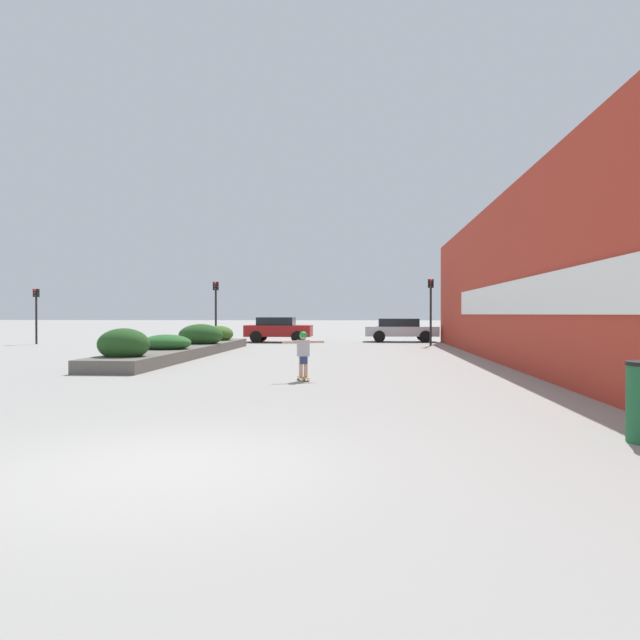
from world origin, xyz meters
The scene contains 11 objects.
ground_plane centered at (0.00, 0.00, 0.00)m, with size 300.00×300.00×0.00m, color gray.
building_wall_right centered at (6.90, 13.08, 2.79)m, with size 0.67×30.65×5.60m.
planter_box centered at (-4.95, 16.03, 0.42)m, with size 2.00×14.28×1.23m.
skateboard centered at (0.64, 8.04, 0.07)m, with size 0.38×0.63×0.09m.
skateboarder centered at (0.64, 8.04, 0.78)m, with size 1.02×0.42×1.14m.
car_leftmost centered at (16.16, 28.14, 0.73)m, with size 4.32×1.84×1.37m.
car_center_left centered at (-3.00, 27.36, 0.79)m, with size 3.87×2.04×1.47m.
car_center_right centered at (4.23, 28.43, 0.76)m, with size 4.31×2.05×1.39m.
traffic_light_left centered at (-5.97, 24.36, 2.33)m, with size 0.28×0.30×3.41m.
traffic_light_right centered at (5.55, 24.14, 2.38)m, with size 0.28×0.30×3.49m.
traffic_light_far_left centered at (-16.02, 24.10, 2.11)m, with size 0.28×0.30×3.05m.
Camera 1 is at (2.21, -5.98, 1.65)m, focal length 32.00 mm.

